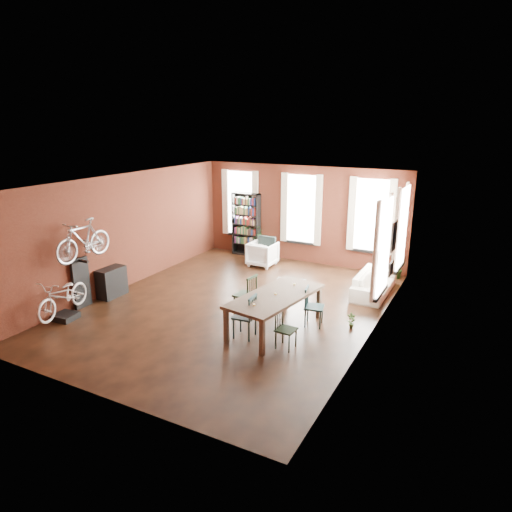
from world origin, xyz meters
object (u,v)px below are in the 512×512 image
Objects in this scene: dining_chair_a at (245,316)px; bicycle_floor at (61,279)px; dining_chair_b at (245,295)px; bike_trainer at (66,317)px; white_armchair at (262,253)px; cream_sofa at (374,279)px; dining_table at (275,312)px; plant_stand at (258,248)px; dining_chair_d at (314,307)px; dining_chair_c at (286,330)px; bookshelf at (246,224)px; console_table at (112,282)px.

dining_chair_a is 0.57× the size of bicycle_floor.
dining_chair_b is 2.07× the size of bike_trainer.
dining_chair_b is 1.18× the size of white_armchair.
dining_chair_a is 4.37m from cream_sofa.
dining_table is 5.86m from plant_stand.
dining_chair_d reaches higher than white_armchair.
dining_chair_d is (1.14, 1.25, -0.03)m from dining_chair_a.
cream_sofa is at bearing 144.57° from dining_chair_b.
dining_chair_d is at bearing 12.66° from bicycle_floor.
white_armchair reaches higher than cream_sofa.
dining_chair_c is 7.05m from bookshelf.
bicycle_floor is (-6.15, -5.13, 0.60)m from cream_sofa.
dining_chair_d is 0.44× the size of cream_sofa.
dining_chair_a is 1.69m from dining_chair_d.
white_armchair is 1.05m from plant_stand.
console_table is at bearing -168.56° from dining_table.
console_table is (-6.23, -3.50, -0.01)m from cream_sofa.
plant_stand is (-4.47, 1.70, -0.10)m from cream_sofa.
bike_trainer is 0.93m from bicycle_floor.
bike_trainer is at bearing -149.36° from dining_table.
cream_sofa is at bearing 28.26° from bicycle_floor.
bike_trainer is 0.29× the size of bicycle_floor.
dining_chair_d is 0.53× the size of bicycle_floor.
dining_table is at bearing 71.78° from dining_chair_b.
dining_chair_c is at bearing 0.50° from bicycle_floor.
white_armchair is at bearing -38.51° from bookshelf.
console_table is at bearing 93.63° from bike_trainer.
bookshelf is 1.53m from white_armchair.
bicycle_floor is at bearing 129.85° from cream_sofa.
bicycle_floor is (0.08, -1.63, 0.60)m from console_table.
dining_chair_a reaches higher than dining_table.
dining_chair_a is 1.18× the size of dining_chair_c.
plant_stand is at bearing 69.17° from cream_sofa.
console_table is (-5.37, 0.50, -0.02)m from dining_chair_c.
bicycle_floor reaches higher than dining_chair_b.
dining_chair_c is 5.39m from console_table.
dining_chair_c is 0.48× the size of bicycle_floor.
dining_table reaches higher than console_table.
bookshelf is at bearing 80.27° from bike_trainer.
bookshelf is 1.28× the size of bicycle_floor.
bicycle_floor reaches higher than dining_chair_c.
plant_stand is (-2.01, 4.57, -0.20)m from dining_chair_b.
dining_table is 4.80m from console_table.
dining_chair_d is at bearing -46.20° from bookshelf.
dining_chair_a is 0.45× the size of bookshelf.
dining_chair_a is 1.22m from dining_chair_b.
white_armchair is 0.41× the size of cream_sofa.
dining_table is 5.08m from bicycle_floor.
plant_stand is at bearing 36.20° from dining_chair_c.
dining_chair_c reaches higher than console_table.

